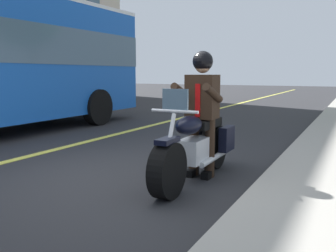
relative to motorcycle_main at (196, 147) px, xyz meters
The scene contains 4 objects.
ground_plane 1.35m from the motorcycle_main, 62.60° to the right, with size 80.00×80.00×0.00m, color #28282B.
lane_center_stripe 3.22m from the motorcycle_main, 79.38° to the right, with size 60.00×0.16×0.01m, color #E5DB4C.
motorcycle_main is the anchor object (origin of this frame).
rider_main 0.61m from the motorcycle_main, behind, with size 0.62×0.55×1.74m.
Camera 1 is at (3.85, 3.03, 1.44)m, focal length 38.83 mm.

